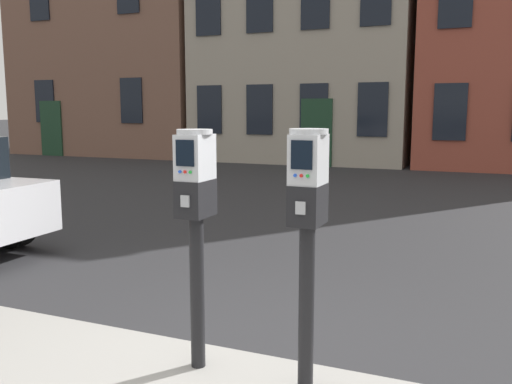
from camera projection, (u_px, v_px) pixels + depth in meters
ground_plane at (231, 384)px, 3.54m from camera, size 160.00×160.00×0.00m
parking_meter_near_kerb at (196, 206)px, 3.34m from camera, size 0.22×0.25×1.50m
parking_meter_twin_adjacent at (308, 213)px, 3.07m from camera, size 0.22×0.25×1.51m
townhouse_brownstone at (136, 14)px, 22.77m from camera, size 7.98×6.66×11.38m
townhouse_brick_corner at (313, 22)px, 19.38m from camera, size 7.28×5.58×9.62m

